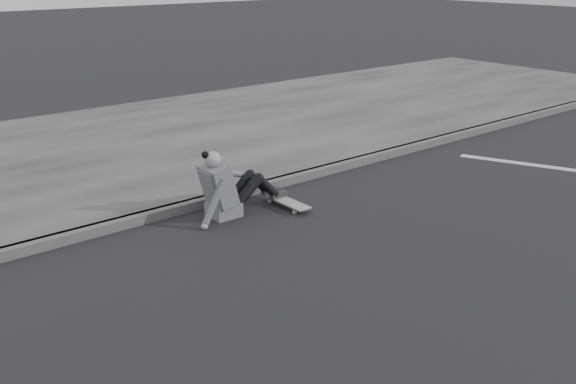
% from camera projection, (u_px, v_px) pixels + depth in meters
% --- Properties ---
extents(ground, '(80.00, 80.00, 0.00)m').
position_uv_depth(ground, '(408.00, 251.00, 7.04)').
color(ground, black).
rests_on(ground, ground).
extents(curb, '(24.00, 0.16, 0.12)m').
position_uv_depth(curb, '(266.00, 186.00, 8.90)').
color(curb, '#494949').
rests_on(curb, ground).
extents(sidewalk, '(24.00, 6.00, 0.12)m').
position_uv_depth(sidewalk, '(160.00, 141.00, 11.11)').
color(sidewalk, '#3C3C3C').
rests_on(sidewalk, ground).
extents(skateboard, '(0.20, 0.78, 0.09)m').
position_uv_depth(skateboard, '(286.00, 202.00, 8.27)').
color(skateboard, '#9C9C97').
rests_on(skateboard, ground).
extents(seated_woman, '(1.38, 0.46, 0.88)m').
position_uv_depth(seated_woman, '(228.00, 188.00, 7.92)').
color(seated_woman, '#58595B').
rests_on(seated_woman, ground).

